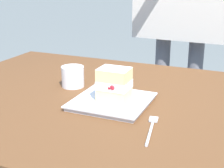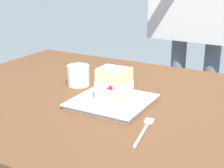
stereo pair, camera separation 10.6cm
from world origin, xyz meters
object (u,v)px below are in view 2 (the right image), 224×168
object	(u,v)px
cake_slice	(114,84)
coffee_cup	(78,75)
dessert_fork	(144,130)
patio_table	(142,132)
dessert_plate	(112,102)

from	to	relation	value
cake_slice	coffee_cup	distance (m)	0.23
dessert_fork	cake_slice	bearing A→B (deg)	141.63
patio_table	dessert_plate	world-z (taller)	dessert_plate
cake_slice	dessert_fork	xyz separation A→B (m)	(0.16, -0.13, -0.06)
patio_table	dessert_fork	size ratio (longest dim) A/B	9.12
cake_slice	coffee_cup	bearing A→B (deg)	153.62
patio_table	dessert_plate	distance (m)	0.14
patio_table	coffee_cup	bearing A→B (deg)	168.40
patio_table	dessert_plate	bearing A→B (deg)	-153.47
cake_slice	coffee_cup	xyz separation A→B (m)	(-0.21, 0.10, -0.03)
dessert_fork	dessert_plate	bearing A→B (deg)	143.05
dessert_plate	dessert_fork	distance (m)	0.21
patio_table	coffee_cup	world-z (taller)	coffee_cup
patio_table	cake_slice	size ratio (longest dim) A/B	15.02
dessert_plate	dessert_fork	size ratio (longest dim) A/B	1.38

